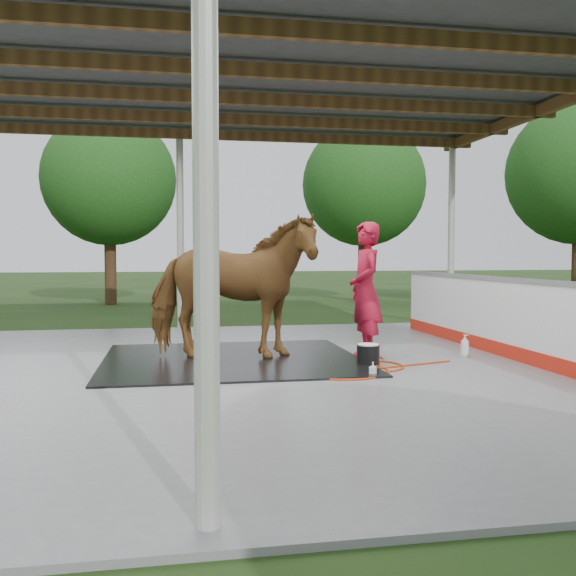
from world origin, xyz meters
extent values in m
plane|color=#1E3814|center=(0.00, 0.00, 0.00)|extent=(100.00, 100.00, 0.00)
cube|color=slate|center=(0.00, 0.00, 0.03)|extent=(12.00, 10.00, 0.05)
cylinder|color=beige|center=(0.00, -4.70, 1.98)|extent=(0.14, 0.14, 3.85)
cylinder|color=beige|center=(0.00, 4.70, 1.98)|extent=(0.14, 0.14, 3.85)
cylinder|color=beige|center=(5.70, 4.70, 1.98)|extent=(0.14, 0.14, 3.85)
cube|color=brown|center=(0.00, -1.50, 3.85)|extent=(12.00, 0.10, 0.18)
cube|color=brown|center=(0.00, 0.00, 3.85)|extent=(12.00, 0.10, 0.18)
cube|color=brown|center=(0.00, 1.50, 3.85)|extent=(12.00, 0.10, 0.18)
cube|color=brown|center=(0.00, 3.00, 3.85)|extent=(12.00, 0.10, 0.18)
cube|color=brown|center=(0.00, 4.50, 3.85)|extent=(12.00, 0.10, 0.18)
cube|color=#38383A|center=(0.00, 0.00, 4.05)|extent=(12.60, 10.60, 0.10)
cube|color=red|center=(4.59, 0.00, 0.15)|extent=(0.14, 8.00, 0.20)
cube|color=white|center=(4.60, 0.00, 0.65)|extent=(0.12, 8.00, 1.00)
cube|color=slate|center=(4.60, 0.00, 1.17)|extent=(0.16, 8.00, 0.06)
cylinder|color=#382314|center=(-2.00, 12.00, 1.10)|extent=(0.36, 0.36, 2.20)
sphere|color=#194714|center=(-2.00, 12.00, 3.80)|extent=(4.00, 4.00, 4.00)
cylinder|color=#382314|center=(6.00, 12.00, 1.10)|extent=(0.36, 0.36, 2.20)
sphere|color=#194714|center=(6.00, 12.00, 3.80)|extent=(4.00, 4.00, 4.00)
cube|color=black|center=(0.65, 0.78, 0.06)|extent=(3.54, 3.32, 0.03)
imported|color=brown|center=(0.65, 0.78, 1.08)|extent=(2.54, 1.51, 2.01)
imported|color=#B2132D|center=(2.54, 0.63, 1.02)|extent=(0.47, 0.71, 1.95)
cylinder|color=black|center=(2.40, 0.04, 0.19)|extent=(0.31, 0.31, 0.27)
cylinder|color=white|center=(2.40, 0.04, 0.32)|extent=(0.28, 0.28, 0.03)
imported|color=silver|center=(3.98, 0.45, 0.21)|extent=(0.18, 0.18, 0.33)
imported|color=#338CD8|center=(2.23, -0.69, 0.13)|extent=(0.11, 0.11, 0.17)
torus|color=#AD320C|center=(1.92, -0.34, 0.06)|extent=(1.24, 1.24, 0.02)
torus|color=#AD320C|center=(2.38, -0.09, 0.06)|extent=(0.89, 0.89, 0.02)
torus|color=#AD320C|center=(2.38, 0.50, 0.06)|extent=(0.77, 0.77, 0.02)
cylinder|color=#AD320C|center=(2.90, -0.13, 0.06)|extent=(1.38, 0.47, 0.02)
camera|label=1|loc=(-0.18, -8.14, 1.53)|focal=40.00mm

